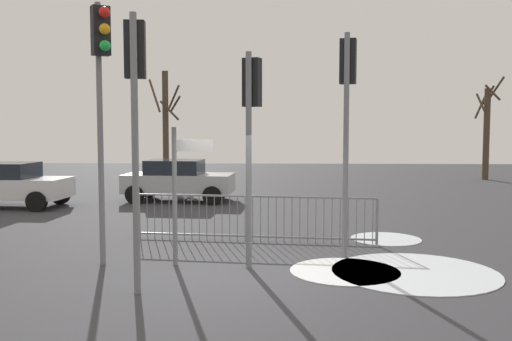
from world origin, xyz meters
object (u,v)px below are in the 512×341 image
Objects in this scene: traffic_light_rear_right at (252,111)px; traffic_light_foreground_right at (135,90)px; traffic_light_mid_left at (347,94)px; car_silver_near at (178,180)px; direction_sign_post at (178,188)px; car_white_far at (8,184)px; bare_tree_left at (487,129)px; bare_tree_centre at (166,123)px; traffic_light_foreground_left at (101,74)px.

traffic_light_foreground_right is at bearing -117.11° from traffic_light_rear_right.
car_silver_near is (-4.94, 8.34, -2.54)m from traffic_light_mid_left.
direction_sign_post is (-1.41, 0.04, -1.46)m from traffic_light_rear_right.
car_white_far is (-5.31, -1.73, 0.00)m from car_silver_near.
bare_tree_left reaches higher than traffic_light_rear_right.
car_white_far is (-6.95, 7.49, -0.73)m from direction_sign_post.
car_silver_near is (-3.05, 9.26, -2.19)m from traffic_light_rear_right.
bare_tree_left is at bearing 78.22° from traffic_light_rear_right.
bare_tree_left is (8.95, 16.97, -0.78)m from traffic_light_mid_left.
traffic_light_mid_left is at bearing -66.92° from bare_tree_centre.
direction_sign_post is (0.36, 1.71, -1.74)m from traffic_light_foreground_right.
car_silver_near is at bearing -122.38° from traffic_light_foreground_left.
car_white_far is at bearing -109.11° from bare_tree_centre.
traffic_light_foreground_left reaches higher than car_white_far.
bare_tree_centre reaches higher than traffic_light_foreground_right.
traffic_light_foreground_right is (-1.76, -1.67, 0.29)m from traffic_light_rear_right.
bare_tree_left reaches higher than car_silver_near.
bare_tree_centre is (-6.92, 16.23, -0.48)m from traffic_light_mid_left.
car_white_far is 0.76× the size of bare_tree_left.
traffic_light_mid_left reaches higher than traffic_light_rear_right.
traffic_light_foreground_left is at bearing -127.22° from bare_tree_left.
bare_tree_centre reaches higher than direction_sign_post.
bare_tree_centre is at bearing 93.35° from traffic_light_foreground_right.
traffic_light_foreground_right is 19.10m from bare_tree_centre.
car_white_far is (-10.25, 6.61, -2.54)m from traffic_light_mid_left.
direction_sign_post is at bearing -75.81° from car_silver_near.
traffic_light_rear_right is 9.99m from car_silver_near.
traffic_light_foreground_left reaches higher than traffic_light_foreground_right.
bare_tree_left reaches higher than traffic_light_foreground_left.
traffic_light_foreground_left is at bearing 116.72° from traffic_light_foreground_right.
bare_tree_centre is (-15.87, -0.74, 0.30)m from bare_tree_left.
traffic_light_mid_left is 1.16× the size of car_white_far.
traffic_light_foreground_left is at bearing -158.93° from traffic_light_rear_right.
bare_tree_centre is at bearing 74.11° from car_white_far.
traffic_light_foreground_left is at bearing -170.62° from direction_sign_post.
car_white_far is 10.38m from bare_tree_centre.
traffic_light_rear_right is 2.02m from direction_sign_post.
traffic_light_rear_right is at bearing -73.65° from bare_tree_centre.
traffic_light_foreground_right is 2.47m from direction_sign_post.
car_silver_near is 8.39m from bare_tree_centre.
car_silver_near is at bearing 21.27° from car_white_far.
bare_tree_left reaches higher than traffic_light_mid_left.
traffic_light_foreground_left is 9.77m from car_silver_near.
direction_sign_post is 9.40m from car_silver_near.
traffic_light_mid_left reaches higher than car_white_far.
car_silver_near is 0.77× the size of bare_tree_left.
bare_tree_centre is at bearing -116.52° from traffic_light_foreground_left.
car_white_far is (-8.36, 7.53, -2.19)m from traffic_light_rear_right.
traffic_light_mid_left is 1.70× the size of direction_sign_post.
traffic_light_foreground_right reaches higher than car_silver_near.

